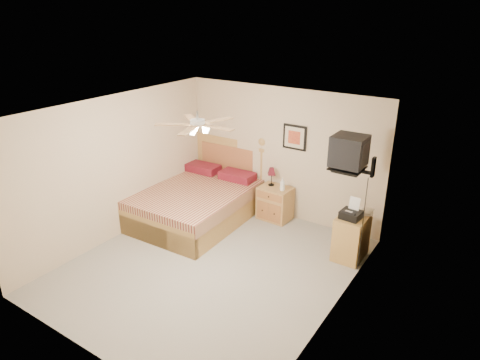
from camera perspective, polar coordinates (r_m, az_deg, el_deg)
name	(u,v)px	position (r m, az deg, el deg)	size (l,w,h in m)	color
floor	(211,266)	(6.94, -3.89, -11.39)	(4.50, 4.50, 0.00)	gray
ceiling	(206,111)	(5.94, -4.51, 9.16)	(4.00, 4.50, 0.04)	white
wall_back	(281,154)	(8.11, 5.53, 3.51)	(4.00, 0.04, 2.50)	#CAB495
wall_front	(81,266)	(4.97, -20.40, -10.68)	(4.00, 0.04, 2.50)	#CAB495
wall_left	(116,168)	(7.64, -16.19, 1.53)	(0.04, 4.50, 2.50)	#CAB495
wall_right	(337,231)	(5.47, 12.85, -6.61)	(0.04, 4.50, 2.50)	#CAB495
bed	(194,184)	(8.04, -6.15, -0.47)	(1.77, 2.32, 1.50)	#B4833F
nightstand	(275,203)	(8.23, 4.69, -3.09)	(0.60, 0.45, 0.65)	#AA7945
table_lamp	(272,177)	(8.14, 4.22, 0.46)	(0.19, 0.19, 0.35)	maroon
lotion_bottle	(282,184)	(7.94, 5.69, -0.58)	(0.10, 0.10, 0.25)	white
framed_picture	(295,137)	(7.86, 7.30, 5.67)	(0.46, 0.04, 0.46)	black
dresser	(351,237)	(7.20, 14.62, -7.32)	(0.44, 0.63, 0.74)	tan
fax_machine	(352,209)	(6.89, 14.65, -3.76)	(0.30, 0.32, 0.32)	black
magazine_lower	(359,211)	(7.19, 15.52, -4.01)	(0.22, 0.30, 0.03)	beige
magazine_upper	(362,210)	(7.20, 15.94, -3.81)	(0.17, 0.24, 0.02)	gray
wall_tv	(359,155)	(6.49, 15.55, 3.21)	(0.56, 0.46, 0.58)	black
ceiling_fan	(198,124)	(5.82, -5.68, 7.43)	(1.14, 1.14, 0.28)	silver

